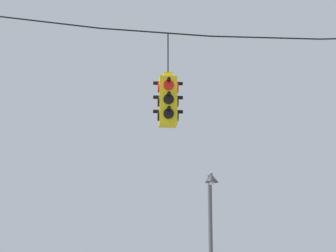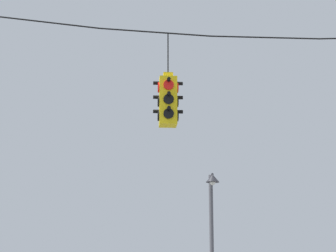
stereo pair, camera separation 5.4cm
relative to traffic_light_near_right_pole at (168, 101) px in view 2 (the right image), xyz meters
name	(u,v)px [view 2 (the right image)]	position (x,y,z in m)	size (l,w,h in m)	color
span_wire	(265,27)	(1.97, 0.00, 1.58)	(15.54, 0.03, 0.68)	black
traffic_light_near_right_pole	(168,101)	(0.00, 0.00, 0.00)	(0.58, 0.58, 1.90)	yellow
street_lamp	(212,230)	(1.63, 6.14, -1.92)	(0.38, 0.67, 4.79)	#515156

